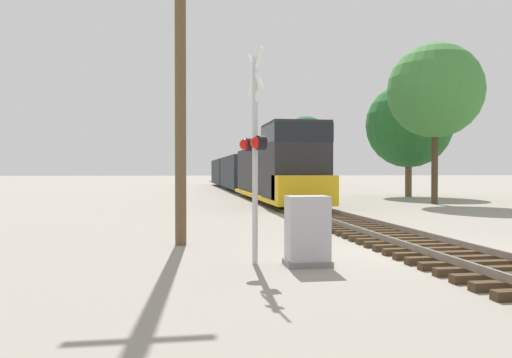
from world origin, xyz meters
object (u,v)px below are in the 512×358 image
object	(u,v)px
utility_pole	(180,57)
tree_far_right	(435,91)
relay_cabinet	(307,231)
tree_deep_background	(306,140)
crossing_signal_near	(254,147)
tree_mid_background	(409,125)
freight_train	(244,172)

from	to	relation	value
utility_pole	tree_far_right	bearing A→B (deg)	43.56
relay_cabinet	tree_deep_background	bearing A→B (deg)	75.52
crossing_signal_near	tree_mid_background	xyz separation A→B (m)	(15.99, 25.74, 3.02)
crossing_signal_near	relay_cabinet	world-z (taller)	crossing_signal_near
tree_deep_background	tree_mid_background	bearing A→B (deg)	-89.04
crossing_signal_near	tree_deep_background	size ratio (longest dim) A/B	0.49
relay_cabinet	tree_mid_background	size ratio (longest dim) A/B	0.17
freight_train	tree_far_right	distance (m)	21.17
relay_cabinet	tree_deep_background	world-z (taller)	tree_deep_background
utility_pole	tree_far_right	size ratio (longest dim) A/B	1.02
freight_train	utility_pole	xyz separation A→B (m)	(-6.06, -32.93, 3.19)
relay_cabinet	tree_mid_background	distance (m)	30.41
utility_pole	tree_far_right	xyz separation A→B (m)	(15.29, 14.54, 1.77)
crossing_signal_near	freight_train	bearing A→B (deg)	161.22
freight_train	tree_deep_background	size ratio (longest dim) A/B	5.29
freight_train	utility_pole	world-z (taller)	utility_pole
utility_pole	tree_mid_background	world-z (taller)	utility_pole
utility_pole	tree_mid_background	bearing A→B (deg)	52.27
crossing_signal_near	utility_pole	size ratio (longest dim) A/B	0.46
crossing_signal_near	tree_far_right	size ratio (longest dim) A/B	0.47
relay_cabinet	tree_deep_background	xyz separation A→B (m)	(14.40, 55.76, 5.52)
relay_cabinet	tree_mid_background	world-z (taller)	tree_mid_background
tree_far_right	tree_mid_background	distance (m)	8.54
tree_mid_background	tree_deep_background	size ratio (longest dim) A/B	0.94
freight_train	tree_far_right	bearing A→B (deg)	-63.36
relay_cabinet	utility_pole	size ratio (longest dim) A/B	0.15
utility_pole	tree_mid_background	xyz separation A→B (m)	(17.54, 22.67, 0.46)
crossing_signal_near	relay_cabinet	xyz separation A→B (m)	(1.10, -0.33, -1.80)
crossing_signal_near	tree_far_right	world-z (taller)	tree_far_right
tree_far_right	utility_pole	bearing A→B (deg)	-136.44
freight_train	relay_cabinet	world-z (taller)	freight_train
freight_train	crossing_signal_near	bearing A→B (deg)	-97.14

